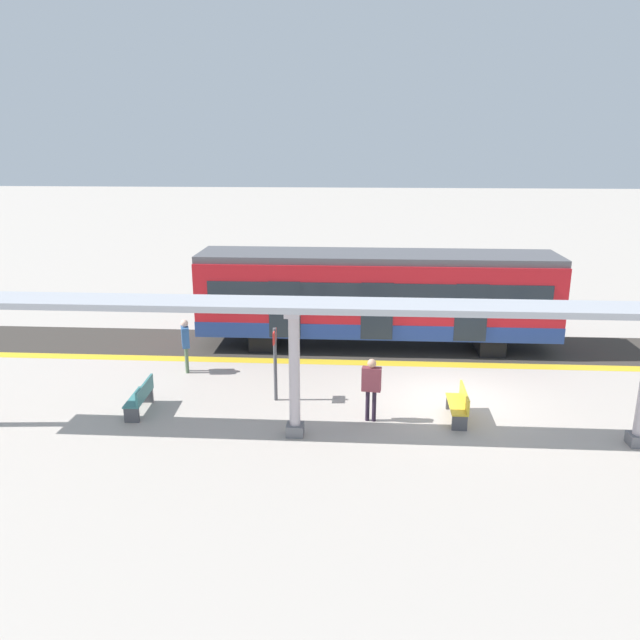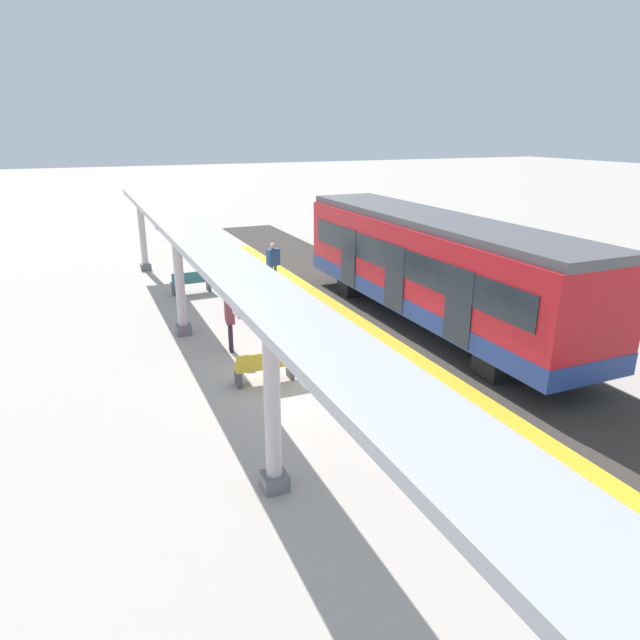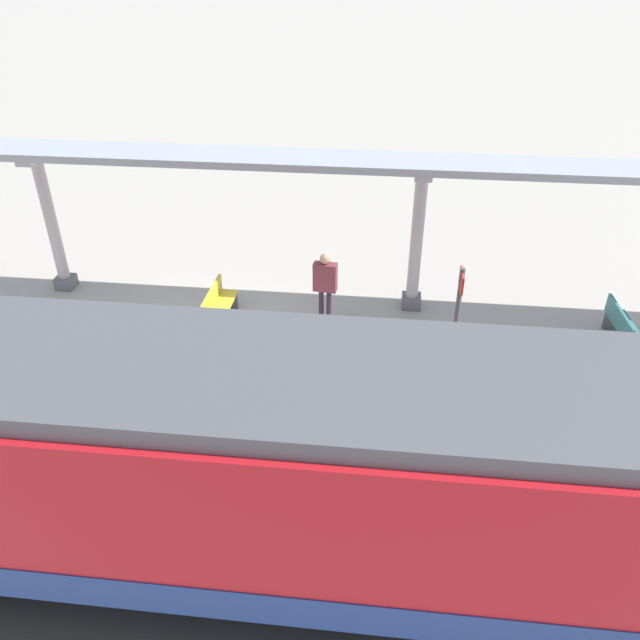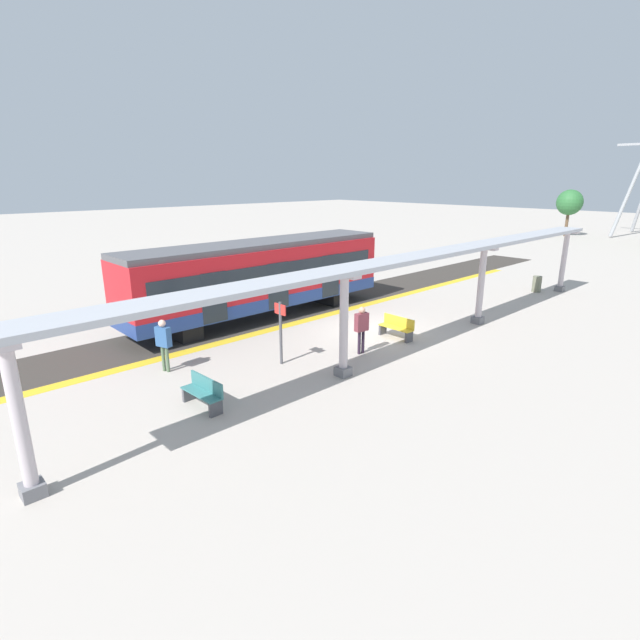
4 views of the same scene
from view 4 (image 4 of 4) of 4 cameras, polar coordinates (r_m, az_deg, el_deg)
ground_plane at (r=20.52m, az=5.92°, el=-1.12°), size 176.00×176.00×0.00m
tactile_edge_strip at (r=22.39m, az=0.39°, el=0.50°), size 0.52×33.86×0.01m
trackbed at (r=23.72m, az=-2.72°, el=1.40°), size 3.20×45.86×0.01m
train_near_carriage at (r=21.97m, az=-7.11°, el=4.96°), size 2.65×12.78×3.48m
canopy_pillar_nearest at (r=11.07m, az=-32.08°, el=-9.99°), size 1.10×0.44×3.39m
canopy_pillar_second at (r=15.18m, az=2.84°, el=-0.61°), size 1.10×0.44×3.39m
canopy_pillar_third at (r=21.98m, az=18.53°, el=3.94°), size 1.10×0.44×3.39m
canopy_pillar_fourth at (r=30.23m, az=26.90°, el=6.26°), size 1.10×0.44×3.39m
canopy_beam at (r=18.10m, az=12.56°, el=7.50°), size 1.20×27.47×0.16m
bench_near_end at (r=13.94m, az=-13.63°, el=-8.32°), size 1.52×0.51×0.86m
bench_mid_platform at (r=19.48m, az=9.10°, el=-0.84°), size 1.51×0.47×0.86m
trash_bin at (r=29.68m, az=24.31°, el=3.90°), size 0.48×0.48×0.89m
platform_info_sign at (r=16.34m, az=-4.69°, el=-0.83°), size 0.56×0.10×2.20m
passenger_waiting_near_edge at (r=16.51m, az=-18.05°, el=-2.21°), size 0.56×0.38×1.78m
passenger_by_the_benches at (r=17.37m, az=4.95°, el=-0.55°), size 0.30×0.54×1.77m
tree_right_background at (r=59.78m, az=27.47°, el=12.24°), size 2.70×2.70×4.97m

